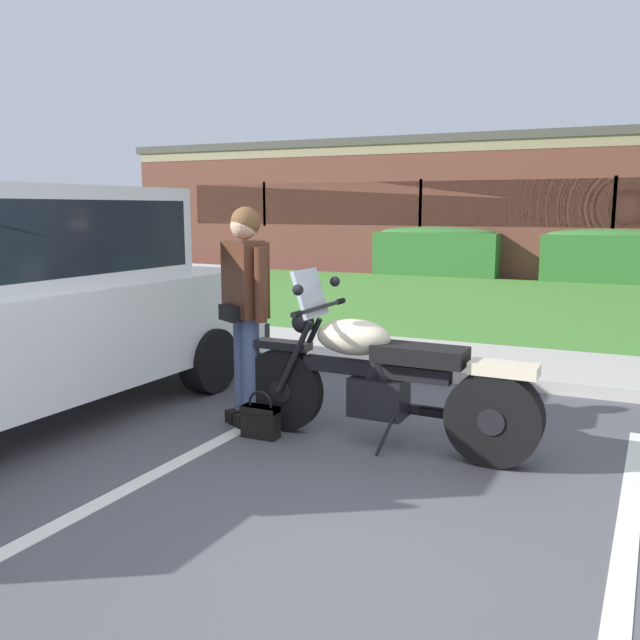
{
  "coord_description": "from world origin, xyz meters",
  "views": [
    {
      "loc": [
        1.2,
        -3.04,
        1.7
      ],
      "look_at": [
        -0.88,
        1.55,
        0.85
      ],
      "focal_mm": 37.62,
      "sensor_mm": 36.0,
      "label": 1
    }
  ],
  "objects_px": {
    "motorcycle": "(392,381)",
    "hedge_left": "(436,251)",
    "rider_person": "(245,300)",
    "handbag": "(260,419)",
    "hedge_center_left": "(615,256)",
    "brick_building": "(617,206)"
  },
  "relations": [
    {
      "from": "motorcycle",
      "to": "hedge_left",
      "type": "distance_m",
      "value": 12.15
    },
    {
      "from": "hedge_left",
      "to": "hedge_center_left",
      "type": "xyz_separation_m",
      "value": [
        4.03,
        0.0,
        0.0
      ]
    },
    {
      "from": "hedge_center_left",
      "to": "motorcycle",
      "type": "bearing_deg",
      "value": -96.07
    },
    {
      "from": "rider_person",
      "to": "hedge_left",
      "type": "distance_m",
      "value": 11.88
    },
    {
      "from": "handbag",
      "to": "rider_person",
      "type": "bearing_deg",
      "value": 135.8
    },
    {
      "from": "rider_person",
      "to": "handbag",
      "type": "distance_m",
      "value": 0.93
    },
    {
      "from": "handbag",
      "to": "brick_building",
      "type": "distance_m",
      "value": 17.34
    },
    {
      "from": "rider_person",
      "to": "hedge_center_left",
      "type": "bearing_deg",
      "value": 78.11
    },
    {
      "from": "motorcycle",
      "to": "brick_building",
      "type": "relative_size",
      "value": 0.09
    },
    {
      "from": "brick_building",
      "to": "motorcycle",
      "type": "bearing_deg",
      "value": -93.93
    },
    {
      "from": "motorcycle",
      "to": "rider_person",
      "type": "bearing_deg",
      "value": 177.48
    },
    {
      "from": "handbag",
      "to": "hedge_left",
      "type": "height_order",
      "value": "hedge_left"
    },
    {
      "from": "handbag",
      "to": "brick_building",
      "type": "xyz_separation_m",
      "value": [
        2.12,
        17.14,
        1.59
      ]
    },
    {
      "from": "hedge_center_left",
      "to": "rider_person",
      "type": "bearing_deg",
      "value": -101.89
    },
    {
      "from": "rider_person",
      "to": "hedge_left",
      "type": "relative_size",
      "value": 0.57
    },
    {
      "from": "motorcycle",
      "to": "handbag",
      "type": "xyz_separation_m",
      "value": [
        -0.95,
        -0.21,
        -0.34
      ]
    },
    {
      "from": "rider_person",
      "to": "brick_building",
      "type": "height_order",
      "value": "brick_building"
    },
    {
      "from": "motorcycle",
      "to": "hedge_center_left",
      "type": "distance_m",
      "value": 11.89
    },
    {
      "from": "handbag",
      "to": "brick_building",
      "type": "height_order",
      "value": "brick_building"
    },
    {
      "from": "handbag",
      "to": "hedge_left",
      "type": "bearing_deg",
      "value": 98.61
    },
    {
      "from": "motorcycle",
      "to": "handbag",
      "type": "height_order",
      "value": "motorcycle"
    },
    {
      "from": "handbag",
      "to": "hedge_left",
      "type": "relative_size",
      "value": 0.12
    }
  ]
}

